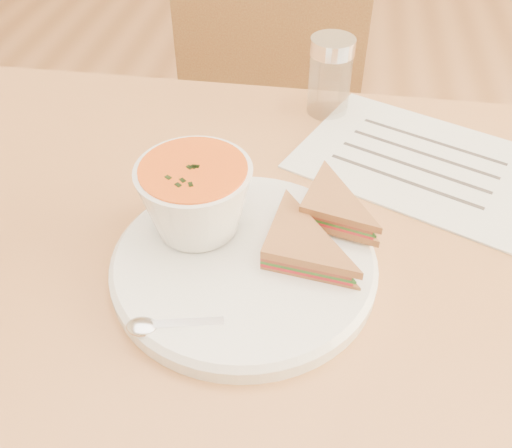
% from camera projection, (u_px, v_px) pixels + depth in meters
% --- Properties ---
extents(dining_table, '(1.00, 0.70, 0.75)m').
position_uv_depth(dining_table, '(261.00, 410.00, 0.90)').
color(dining_table, '#93562D').
rests_on(dining_table, floor).
extents(chair_far, '(0.47, 0.47, 0.99)m').
position_uv_depth(chair_far, '(249.00, 145.00, 1.24)').
color(chair_far, brown).
rests_on(chair_far, floor).
extents(plate, '(0.34, 0.34, 0.02)m').
position_uv_depth(plate, '(244.00, 264.00, 0.61)').
color(plate, white).
rests_on(plate, dining_table).
extents(soup_bowl, '(0.13, 0.13, 0.08)m').
position_uv_depth(soup_bowl, '(196.00, 201.00, 0.61)').
color(soup_bowl, white).
rests_on(soup_bowl, plate).
extents(sandwich_half_a, '(0.12, 0.12, 0.03)m').
position_uv_depth(sandwich_half_a, '(260.00, 262.00, 0.58)').
color(sandwich_half_a, '#985A35').
rests_on(sandwich_half_a, plate).
extents(sandwich_half_b, '(0.11, 0.11, 0.03)m').
position_uv_depth(sandwich_half_b, '(298.00, 216.00, 0.62)').
color(sandwich_half_b, '#985A35').
rests_on(sandwich_half_b, plate).
extents(spoon, '(0.16, 0.07, 0.01)m').
position_uv_depth(spoon, '(191.00, 323.00, 0.54)').
color(spoon, silver).
rests_on(spoon, plate).
extents(paper_menu, '(0.37, 0.33, 0.00)m').
position_uv_depth(paper_menu, '(419.00, 161.00, 0.76)').
color(paper_menu, white).
rests_on(paper_menu, dining_table).
extents(condiment_shaker, '(0.06, 0.06, 0.11)m').
position_uv_depth(condiment_shaker, '(330.00, 76.00, 0.82)').
color(condiment_shaker, silver).
rests_on(condiment_shaker, dining_table).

